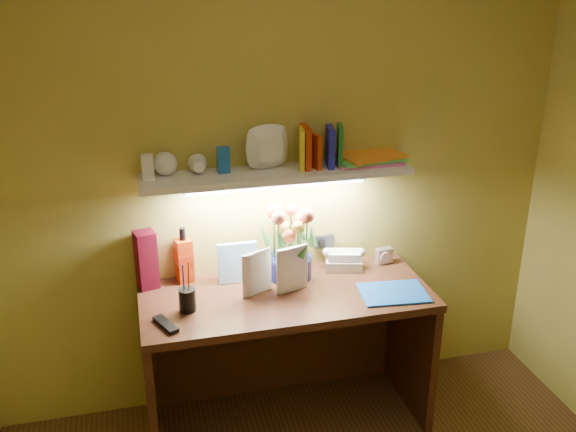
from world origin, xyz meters
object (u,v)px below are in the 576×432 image
object	(u,v)px
desk_clock	(384,256)
whisky_bottle	(184,255)
telephone	(344,258)
desk	(286,359)
flower_bouquet	(290,241)

from	to	relation	value
desk_clock	whisky_bottle	distance (m)	1.05
desk_clock	telephone	bearing A→B (deg)	172.82
desk	telephone	bearing A→B (deg)	28.95
flower_bouquet	whisky_bottle	size ratio (longest dim) A/B	1.37
desk	flower_bouquet	distance (m)	0.60
desk_clock	desk	bearing A→B (deg)	-168.42
desk	desk_clock	size ratio (longest dim) A/B	16.52
flower_bouquet	whisky_bottle	xyz separation A→B (m)	(-0.52, 0.08, -0.05)
telephone	whisky_bottle	world-z (taller)	whisky_bottle
telephone	desk_clock	size ratio (longest dim) A/B	2.18
whisky_bottle	desk_clock	bearing A→B (deg)	-2.97
desk_clock	whisky_bottle	size ratio (longest dim) A/B	0.30
telephone	flower_bouquet	bearing A→B (deg)	-159.12
flower_bouquet	desk_clock	bearing A→B (deg)	3.32
whisky_bottle	telephone	bearing A→B (deg)	-3.78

